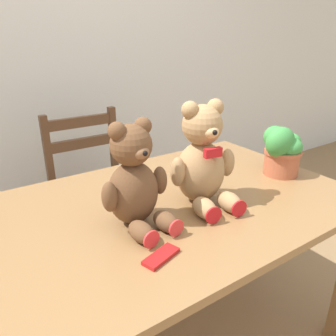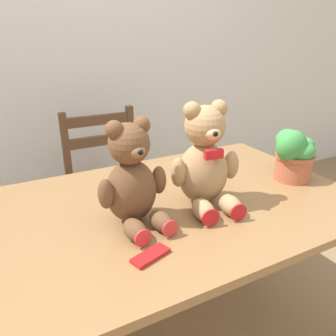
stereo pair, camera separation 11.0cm
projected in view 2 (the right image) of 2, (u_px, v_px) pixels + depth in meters
The scene contains 7 objects.
wall_back at pixel (67, 38), 2.09m from camera, with size 8.00×0.04×2.60m, color silver.
dining_table at pixel (162, 225), 1.24m from camera, with size 1.48×0.89×0.74m.
wooden_chair_behind at pixel (109, 184), 2.01m from camera, with size 0.45×0.39×0.91m.
teddy_bear_left at pixel (132, 180), 1.04m from camera, with size 0.24×0.25×0.35m.
teddy_bear_right at pixel (205, 162), 1.16m from camera, with size 0.27×0.28×0.38m.
potted_plant at pixel (294, 154), 1.37m from camera, with size 0.21×0.19×0.22m.
chocolate_bar at pixel (151, 256), 0.91m from camera, with size 0.11×0.05×0.01m, color red.
Camera 2 is at (-0.48, -0.51, 1.31)m, focal length 35.00 mm.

